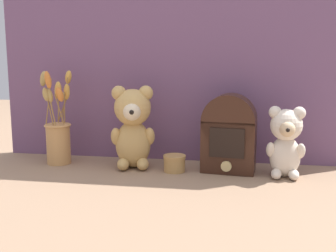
% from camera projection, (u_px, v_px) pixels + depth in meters
% --- Properties ---
extents(ground_plane, '(4.00, 4.00, 0.00)m').
position_uv_depth(ground_plane, '(167.00, 171.00, 1.44)').
color(ground_plane, '#8E7056').
extents(backdrop_wall, '(1.32, 0.02, 0.77)m').
position_uv_depth(backdrop_wall, '(175.00, 56.00, 1.54)').
color(backdrop_wall, '#704C70').
rests_on(backdrop_wall, ground).
extents(teddy_bear_large, '(0.16, 0.14, 0.29)m').
position_uv_depth(teddy_bear_large, '(133.00, 125.00, 1.46)').
color(teddy_bear_large, tan).
rests_on(teddy_bear_large, ground).
extents(teddy_bear_medium, '(0.12, 0.12, 0.23)m').
position_uv_depth(teddy_bear_medium, '(286.00, 141.00, 1.35)').
color(teddy_bear_medium, beige).
rests_on(teddy_bear_medium, ground).
extents(flower_vase, '(0.12, 0.14, 0.34)m').
position_uv_depth(flower_vase, '(58.00, 133.00, 1.52)').
color(flower_vase, tan).
rests_on(flower_vase, ground).
extents(vintage_radio, '(0.19, 0.12, 0.26)m').
position_uv_depth(vintage_radio, '(229.00, 133.00, 1.41)').
color(vintage_radio, '#381E14').
rests_on(vintage_radio, ground).
extents(decorative_tin_tall, '(0.08, 0.08, 0.06)m').
position_uv_depth(decorative_tin_tall, '(174.00, 163.00, 1.43)').
color(decorative_tin_tall, tan).
rests_on(decorative_tin_tall, ground).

